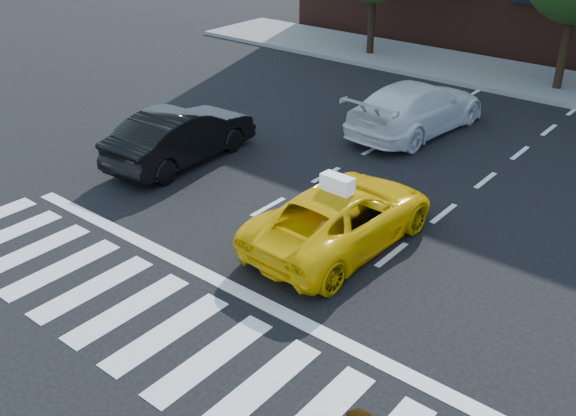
% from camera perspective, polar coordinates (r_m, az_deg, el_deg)
% --- Properties ---
extents(ground, '(120.00, 120.00, 0.00)m').
position_cam_1_polar(ground, '(10.83, -10.72, -10.86)').
color(ground, black).
rests_on(ground, ground).
extents(crosswalk, '(13.00, 2.40, 0.01)m').
position_cam_1_polar(crosswalk, '(10.83, -10.72, -10.84)').
color(crosswalk, silver).
rests_on(crosswalk, ground).
extents(stop_line, '(12.00, 0.30, 0.01)m').
position_cam_1_polar(stop_line, '(11.68, -4.80, -7.17)').
color(stop_line, silver).
rests_on(stop_line, ground).
extents(sidewalk_far, '(30.00, 4.00, 0.15)m').
position_cam_1_polar(sidewalk_far, '(24.58, 21.99, 10.21)').
color(sidewalk_far, slate).
rests_on(sidewalk_far, ground).
extents(taxi, '(2.19, 4.53, 1.24)m').
position_cam_1_polar(taxi, '(12.75, 4.80, -0.69)').
color(taxi, '#FFC805').
rests_on(taxi, ground).
extents(black_sedan, '(1.77, 4.36, 1.41)m').
position_cam_1_polar(black_sedan, '(16.66, -9.46, 6.38)').
color(black_sedan, black).
rests_on(black_sedan, ground).
extents(white_suv, '(2.40, 5.09, 1.44)m').
position_cam_1_polar(white_suv, '(18.81, 11.37, 8.77)').
color(white_suv, white).
rests_on(white_suv, ground).
extents(taxi_sign, '(0.66, 0.30, 0.32)m').
position_cam_1_polar(taxi_sign, '(12.25, 4.41, 2.18)').
color(taxi_sign, white).
rests_on(taxi_sign, taxi).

